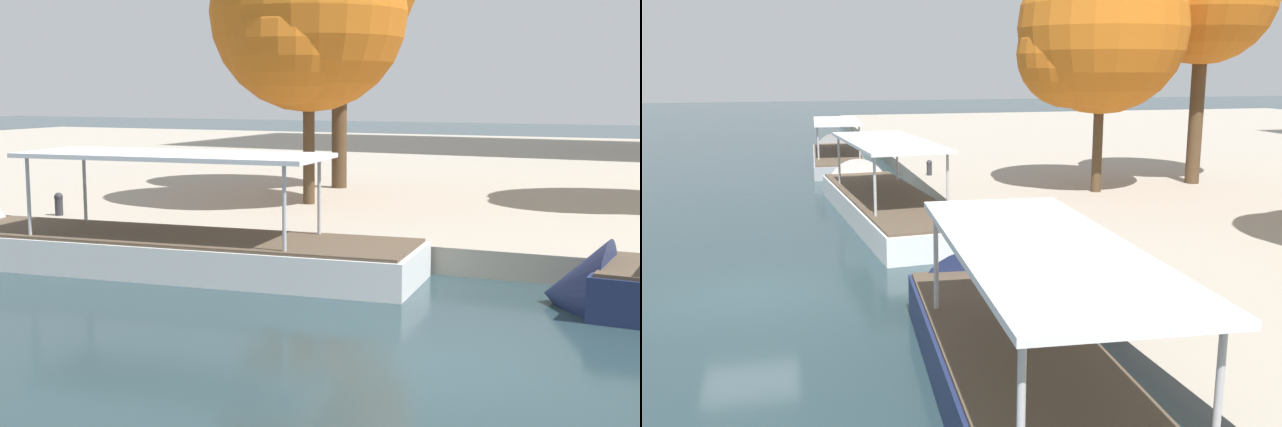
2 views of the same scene
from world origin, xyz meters
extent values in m
plane|color=#23383D|center=(0.00, 0.00, 0.00)|extent=(220.00, 220.00, 0.00)
cube|color=#9EA3A8|center=(-24.51, 4.37, 0.17)|extent=(11.65, 3.38, 1.10)
cone|color=#9EA3A8|center=(-30.77, 4.64, 0.17)|extent=(1.51, 2.66, 2.60)
cube|color=brown|center=(-24.51, 4.37, 0.76)|extent=(11.41, 3.23, 0.08)
cylinder|color=#B2B2B7|center=(-27.73, 3.35, 1.73)|extent=(0.10, 0.10, 1.86)
cylinder|color=#B2B2B7|center=(-27.63, 5.66, 1.73)|extent=(0.10, 0.10, 1.86)
cylinder|color=#B2B2B7|center=(-21.39, 3.08, 1.73)|extent=(0.10, 0.10, 1.86)
cylinder|color=#B2B2B7|center=(-21.30, 5.39, 1.73)|extent=(0.10, 0.10, 1.86)
cube|color=silver|center=(-24.51, 4.37, 2.72)|extent=(7.26, 2.96, 0.12)
cube|color=white|center=(-8.28, 5.05, 0.22)|extent=(13.35, 4.29, 1.38)
cone|color=white|center=(-15.32, 4.46, 0.22)|extent=(1.64, 3.00, 2.89)
cube|color=brown|center=(-8.28, 5.05, 0.95)|extent=(13.08, 4.11, 0.08)
cylinder|color=#B2B2B7|center=(-11.77, 3.47, 2.02)|extent=(0.10, 0.10, 2.05)
cylinder|color=#B2B2B7|center=(-11.98, 6.03, 2.02)|extent=(0.10, 0.10, 2.05)
cylinder|color=#B2B2B7|center=(-4.57, 4.07, 2.02)|extent=(0.10, 0.10, 2.05)
cylinder|color=#B2B2B7|center=(-4.78, 6.63, 2.02)|extent=(0.10, 0.10, 2.05)
cube|color=silver|center=(-8.28, 5.05, 3.10)|extent=(8.36, 3.62, 0.12)
cube|color=navy|center=(8.50, 5.00, 0.22)|extent=(12.21, 3.86, 1.52)
cone|color=navy|center=(2.00, 5.47, 0.22)|extent=(1.59, 2.79, 2.69)
cube|color=brown|center=(8.50, 5.00, 1.02)|extent=(11.96, 3.69, 0.08)
cylinder|color=#B2B2B7|center=(5.11, 4.04, 2.08)|extent=(0.10, 0.10, 2.04)
cylinder|color=#B2B2B7|center=(5.29, 6.43, 2.08)|extent=(0.10, 0.10, 2.04)
cylinder|color=#B2B2B7|center=(11.71, 3.56, 2.08)|extent=(0.10, 0.10, 2.04)
cylinder|color=#B2B2B7|center=(11.89, 5.95, 2.08)|extent=(0.10, 0.10, 2.04)
cube|color=silver|center=(8.50, 5.00, 3.16)|extent=(7.64, 3.29, 0.12)
cylinder|color=#2D2D33|center=(-14.67, 8.05, 1.00)|extent=(0.26, 0.26, 0.54)
sphere|color=#2D2D33|center=(-14.67, 8.05, 1.34)|extent=(0.29, 0.29, 0.29)
cylinder|color=#4C3823|center=(-9.37, 19.20, 3.77)|extent=(0.63, 0.63, 6.07)
sphere|color=#BC6019|center=(-8.40, 19.83, 8.37)|extent=(2.94, 2.94, 2.94)
cylinder|color=#4C3823|center=(-8.40, 13.97, 2.80)|extent=(0.42, 0.42, 4.13)
sphere|color=#BC6019|center=(-8.40, 13.97, 7.47)|extent=(6.92, 6.92, 6.92)
sphere|color=#BC6019|center=(-8.47, 12.63, 6.46)|extent=(4.36, 4.36, 4.36)
sphere|color=#BC6019|center=(-7.89, 14.02, 7.77)|extent=(3.42, 3.42, 3.42)
camera|label=1|loc=(4.38, -14.32, 4.82)|focal=48.91mm
camera|label=2|loc=(18.42, 1.15, 5.92)|focal=39.04mm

